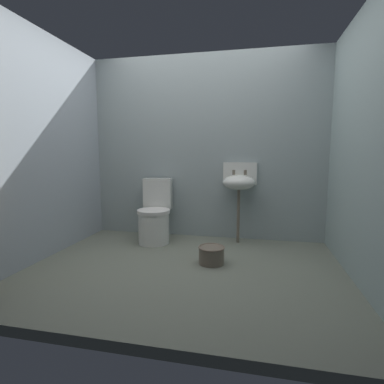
% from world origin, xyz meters
% --- Properties ---
extents(ground_plane, '(3.41, 2.54, 0.08)m').
position_xyz_m(ground_plane, '(0.00, 0.00, -0.04)').
color(ground_plane, slate).
extents(wall_back, '(3.41, 0.10, 2.35)m').
position_xyz_m(wall_back, '(0.00, 1.12, 1.18)').
color(wall_back, '#94A2A4').
rests_on(wall_back, ground).
extents(wall_left, '(0.10, 2.34, 2.35)m').
position_xyz_m(wall_left, '(-1.55, 0.10, 1.18)').
color(wall_left, '#96A1AC').
rests_on(wall_left, ground).
extents(wall_right, '(0.10, 2.34, 2.35)m').
position_xyz_m(wall_right, '(1.55, 0.10, 1.18)').
color(wall_right, '#8DA1A1').
rests_on(wall_right, ground).
extents(toilet_near_wall, '(0.46, 0.64, 0.78)m').
position_xyz_m(toilet_near_wall, '(-0.57, 0.72, 0.32)').
color(toilet_near_wall, white).
rests_on(toilet_near_wall, ground).
extents(sink, '(0.42, 0.35, 0.99)m').
position_xyz_m(sink, '(0.45, 0.91, 0.75)').
color(sink, '#6C6152').
rests_on(sink, ground).
extents(bucket, '(0.27, 0.27, 0.18)m').
position_xyz_m(bucket, '(0.24, 0.10, 0.09)').
color(bucket, '#6C6152').
rests_on(bucket, ground).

